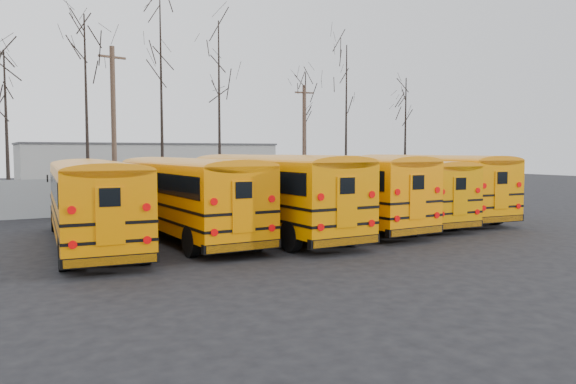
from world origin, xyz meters
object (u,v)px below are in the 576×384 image
bus_c (270,188)px  bus_f (425,180)px  utility_pole_right (304,140)px  bus_d (333,185)px  bus_a (93,196)px  bus_e (387,185)px  bus_b (186,191)px  utility_pole_left (114,126)px

bus_c → bus_f: bearing=8.2°
bus_c → utility_pole_right: (10.82, 15.33, 2.28)m
bus_d → bus_f: size_ratio=1.00×
bus_c → bus_a: bearing=176.7°
utility_pole_right → bus_c: bearing=-118.8°
bus_d → bus_e: bearing=1.5°
bus_b → bus_e: (10.12, 0.22, -0.09)m
bus_b → bus_c: size_ratio=0.97×
bus_a → bus_f: bearing=9.6°
utility_pole_right → bus_d: bearing=-110.0°
bus_c → bus_f: (9.88, 1.56, -0.03)m
bus_b → utility_pole_left: (0.26, 13.72, 3.07)m
bus_b → bus_f: bearing=3.0°
utility_pole_left → utility_pole_right: utility_pole_left is taller
bus_e → utility_pole_left: utility_pole_left is taller
bus_a → bus_e: bus_a is taller
bus_a → bus_d: 10.37m
bus_c → utility_pole_left: utility_pole_left is taller
bus_a → utility_pole_right: size_ratio=1.40×
bus_a → bus_d: bus_d is taller
bus_a → bus_b: size_ratio=0.99×
bus_a → bus_b: bearing=11.0°
bus_a → bus_b: 3.55m
bus_c → utility_pole_left: size_ratio=1.24×
bus_a → utility_pole_left: utility_pole_left is taller
bus_c → bus_d: bearing=9.4°
bus_f → utility_pole_left: utility_pole_left is taller
utility_pole_left → bus_b: bearing=-105.0°
bus_a → utility_pole_right: bearing=45.6°
utility_pole_left → utility_pole_right: bearing=-10.0°
bus_b → bus_d: size_ratio=0.97×
bus_a → bus_f: (16.73, 1.26, 0.07)m
bus_a → utility_pole_left: bearing=80.2°
bus_c → utility_pole_left: 15.00m
bus_a → utility_pole_left: (3.79, 14.07, 3.10)m
bus_a → bus_e: (13.65, 0.57, -0.06)m
bus_d → bus_c: bearing=-172.5°
utility_pole_right → utility_pole_left: bearing=-169.6°
bus_a → bus_e: 13.67m
bus_f → bus_a: bearing=-170.9°
utility_pole_right → bus_e: bearing=-99.1°
bus_e → utility_pole_left: 17.01m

